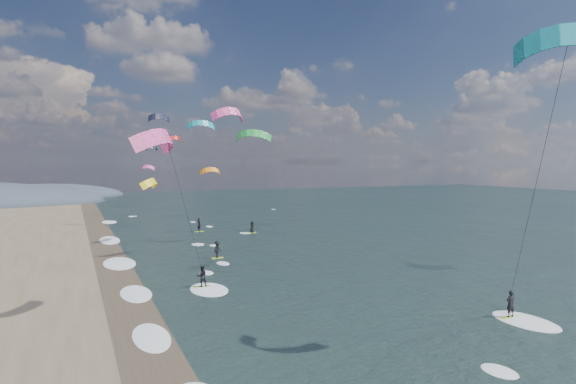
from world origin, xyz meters
name	(u,v)px	position (x,y,z in m)	size (l,w,h in m)	color
ground	(403,342)	(0.00, 0.00, 0.00)	(260.00, 260.00, 0.00)	black
wet_sand_strip	(134,316)	(-12.00, 10.00, 0.00)	(3.00, 240.00, 0.00)	#382D23
kitesurfer_near_a	(557,111)	(5.08, -4.31, 11.47)	(7.62, 9.23, 15.52)	#A8D024
kitesurfer_near_b	(181,193)	(-8.94, 10.56, 7.24)	(6.74, 9.12, 11.86)	#A8D024
far_kitesurfers	(223,236)	(0.24, 32.52, 0.83)	(9.78, 18.89, 1.76)	#A8D024
bg_kite_field	(183,143)	(0.47, 54.28, 12.07)	(15.31, 68.72, 9.70)	green
shoreline_surf	(143,294)	(-10.80, 14.75, 0.00)	(2.40, 79.40, 0.11)	white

